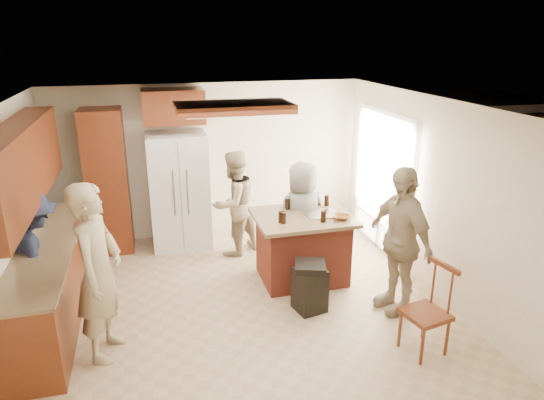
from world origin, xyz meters
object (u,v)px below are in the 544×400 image
object	(u,v)px
trash_bin	(310,286)
kitchen_island	(302,247)
person_behind_left	(234,203)
refrigerator	(179,191)
person_behind_right	(302,216)
person_counter	(37,257)
spindle_chair	(427,313)
person_front_left	(98,272)
person_side_right	(399,240)

from	to	relation	value
trash_bin	kitchen_island	bearing A→B (deg)	78.58
person_behind_left	refrigerator	xyz separation A→B (m)	(-0.77, 0.54, 0.10)
person_behind_right	person_counter	bearing A→B (deg)	3.99
spindle_chair	refrigerator	bearing A→B (deg)	123.08
person_counter	kitchen_island	bearing A→B (deg)	-112.45
person_behind_right	spindle_chair	xyz separation A→B (m)	(0.66, -2.21, -0.33)
person_front_left	kitchen_island	bearing A→B (deg)	-51.47
person_side_right	spindle_chair	distance (m)	0.98
refrigerator	kitchen_island	world-z (taller)	refrigerator
person_behind_left	refrigerator	world-z (taller)	refrigerator
person_front_left	person_behind_right	size ratio (longest dim) A/B	1.21
person_behind_right	person_side_right	size ratio (longest dim) A/B	0.87
kitchen_island	trash_bin	xyz separation A→B (m)	(-0.16, -0.80, -0.16)
person_front_left	spindle_chair	bearing A→B (deg)	-88.36
person_side_right	kitchen_island	bearing A→B (deg)	-148.31
person_front_left	person_counter	bearing A→B (deg)	55.89
person_counter	refrigerator	world-z (taller)	refrigerator
person_behind_left	spindle_chair	bearing A→B (deg)	83.33
person_counter	spindle_chair	distance (m)	4.40
person_behind_right	person_counter	world-z (taller)	person_counter
person_behind_left	kitchen_island	distance (m)	1.33
trash_bin	person_counter	bearing A→B (deg)	168.16
kitchen_island	trash_bin	bearing A→B (deg)	-101.42
person_front_left	trash_bin	distance (m)	2.45
person_behind_left	kitchen_island	xyz separation A→B (m)	(0.74, -1.06, -0.33)
person_behind_left	person_side_right	xyz separation A→B (m)	(1.60, -2.08, 0.10)
refrigerator	spindle_chair	xyz separation A→B (m)	(2.26, -3.48, -0.45)
person_front_left	person_behind_right	bearing A→B (deg)	-46.28
person_behind_left	spindle_chair	xyz separation A→B (m)	(1.50, -2.94, -0.35)
refrigerator	trash_bin	size ratio (longest dim) A/B	2.86
refrigerator	person_side_right	bearing A→B (deg)	-47.78
refrigerator	person_behind_left	bearing A→B (deg)	-35.10
kitchen_island	spindle_chair	distance (m)	2.03
trash_bin	person_front_left	bearing A→B (deg)	-173.90
person_side_right	person_front_left	bearing A→B (deg)	-98.24
person_front_left	person_behind_right	xyz separation A→B (m)	(2.61, 1.38, -0.16)
trash_bin	spindle_chair	size ratio (longest dim) A/B	0.63
person_front_left	trash_bin	xyz separation A→B (m)	(2.35, 0.25, -0.63)
person_side_right	person_behind_right	bearing A→B (deg)	-159.13
person_side_right	spindle_chair	xyz separation A→B (m)	(-0.11, -0.86, -0.45)
trash_bin	refrigerator	bearing A→B (deg)	119.34
person_counter	trash_bin	xyz separation A→B (m)	(3.11, -0.65, -0.47)
person_behind_right	spindle_chair	size ratio (longest dim) A/B	1.58
person_behind_left	person_side_right	bearing A→B (deg)	94.05
person_behind_left	person_counter	xyz separation A→B (m)	(-2.53, -1.20, -0.02)
refrigerator	spindle_chair	bearing A→B (deg)	-56.92
person_behind_right	refrigerator	xyz separation A→B (m)	(-1.61, 1.27, 0.11)
person_behind_right	spindle_chair	bearing A→B (deg)	102.53
person_behind_right	refrigerator	size ratio (longest dim) A/B	0.87
person_counter	person_behind_right	bearing A→B (deg)	-106.95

